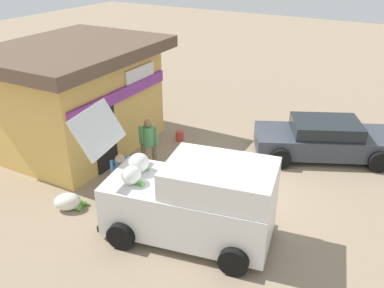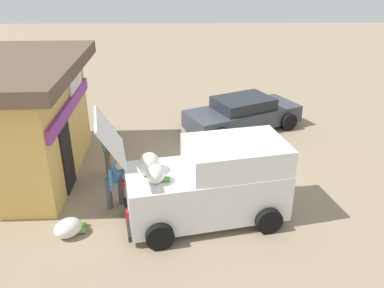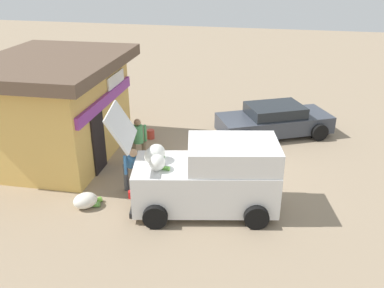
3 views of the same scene
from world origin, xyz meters
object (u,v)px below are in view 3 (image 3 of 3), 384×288
storefront_bar (57,106)px  delivery_van (209,176)px  vendor_standing (138,139)px  customer_bending (132,164)px  parked_sedan (274,121)px  unloaded_banana_pile (86,201)px  paint_bucket (151,134)px

storefront_bar → delivery_van: size_ratio=1.23×
vendor_standing → customer_bending: 1.74m
delivery_van → customer_bending: 2.41m
parked_sedan → unloaded_banana_pile: (-6.41, 5.03, -0.40)m
vendor_standing → customer_bending: bearing=-167.3°
delivery_van → paint_bucket: (4.34, 3.07, -0.84)m
vendor_standing → paint_bucket: 2.41m
storefront_bar → paint_bucket: storefront_bar is taller
storefront_bar → paint_bucket: (2.04, -2.66, -1.65)m
delivery_van → unloaded_banana_pile: size_ratio=5.46×
vendor_standing → customer_bending: size_ratio=1.08×
storefront_bar → parked_sedan: 8.20m
storefront_bar → parked_sedan: bearing=-65.0°
storefront_bar → delivery_van: bearing=-111.8°
storefront_bar → paint_bucket: size_ratio=16.37×
parked_sedan → unloaded_banana_pile: parked_sedan is taller
storefront_bar → vendor_standing: storefront_bar is taller
vendor_standing → unloaded_banana_pile: 2.96m
parked_sedan → customer_bending: (-5.34, 4.00, 0.34)m
delivery_van → unloaded_banana_pile: 3.58m
customer_bending → paint_bucket: customer_bending is taller
paint_bucket → vendor_standing: bearing=-172.3°
vendor_standing → paint_bucket: (2.25, 0.30, -0.80)m
parked_sedan → vendor_standing: size_ratio=2.80×
vendor_standing → paint_bucket: bearing=7.7°
storefront_bar → vendor_standing: (-0.21, -2.97, -0.85)m
customer_bending → paint_bucket: (3.95, 0.69, -0.76)m
storefront_bar → customer_bending: bearing=-119.7°
customer_bending → unloaded_banana_pile: (-1.08, 1.03, -0.73)m
vendor_standing → customer_bending: vendor_standing is taller
paint_bucket → storefront_bar: bearing=127.4°
delivery_van → vendor_standing: (2.08, 2.77, -0.04)m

